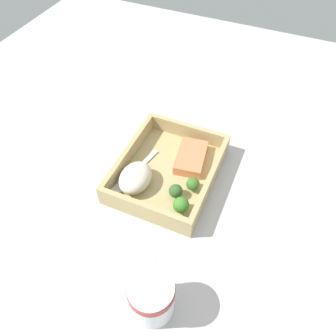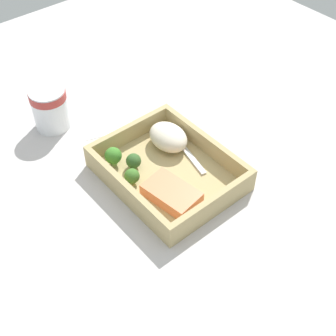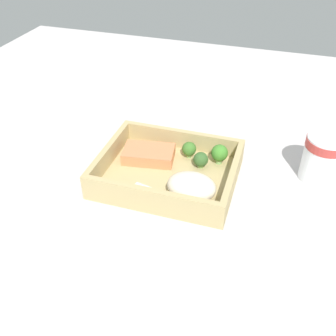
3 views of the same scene
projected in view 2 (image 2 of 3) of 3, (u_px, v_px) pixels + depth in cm
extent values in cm
cube|color=#BEB8B8|center=(168.00, 181.00, 95.62)|extent=(160.00, 160.00, 2.00)
cube|color=tan|center=(168.00, 175.00, 94.47)|extent=(27.05, 21.81, 1.20)
cube|color=tan|center=(206.00, 143.00, 97.18)|extent=(27.05, 1.20, 4.13)
cube|color=tan|center=(126.00, 191.00, 87.94)|extent=(27.05, 1.20, 4.13)
cube|color=tan|center=(213.00, 204.00, 85.65)|extent=(1.20, 19.41, 4.13)
cube|color=tan|center=(129.00, 133.00, 99.48)|extent=(1.20, 19.41, 4.13)
cube|color=#E77D50|center=(171.00, 194.00, 88.58)|extent=(11.42, 8.06, 2.47)
ellipsoid|color=beige|center=(168.00, 137.00, 98.03)|extent=(9.23, 6.91, 4.83)
cylinder|color=#7FAC66|center=(114.00, 162.00, 95.21)|extent=(1.33, 1.33, 1.57)
sphere|color=#3F802A|center=(113.00, 156.00, 93.96)|extent=(3.49, 3.49, 3.49)
cylinder|color=#759F54|center=(134.00, 166.00, 94.77)|extent=(1.17, 1.17, 1.07)
sphere|color=#355B29|center=(134.00, 161.00, 93.78)|extent=(3.07, 3.07, 3.07)
cylinder|color=#7DA257|center=(132.00, 181.00, 91.73)|extent=(1.15, 1.15, 1.19)
sphere|color=#3D6E28|center=(132.00, 176.00, 90.71)|extent=(3.03, 3.03, 3.03)
cube|color=silver|center=(189.00, 155.00, 97.45)|extent=(12.34, 3.76, 0.44)
cube|color=silver|center=(171.00, 133.00, 102.34)|extent=(3.80, 2.88, 0.44)
cylinder|color=white|center=(50.00, 109.00, 102.70)|extent=(7.76, 7.76, 9.74)
cylinder|color=#B23833|center=(47.00, 95.00, 100.12)|extent=(8.00, 8.00, 1.75)
cube|color=white|center=(104.00, 124.00, 106.43)|extent=(11.48, 13.59, 0.24)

